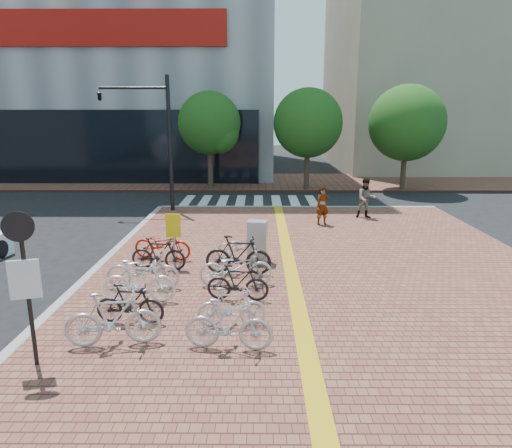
{
  "coord_description": "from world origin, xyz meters",
  "views": [
    {
      "loc": [
        1.04,
        -10.85,
        4.79
      ],
      "look_at": [
        0.94,
        3.46,
        1.3
      ],
      "focal_mm": 32.0,
      "sensor_mm": 36.0,
      "label": 1
    }
  ],
  "objects_px": {
    "bike_6": "(229,325)",
    "utility_box": "(257,241)",
    "bike_1": "(130,304)",
    "bike_10": "(238,255)",
    "bike_5": "(162,244)",
    "bike_0": "(113,319)",
    "bike_3": "(143,270)",
    "notice_sign": "(24,271)",
    "pedestrian_b": "(366,198)",
    "bike_4": "(158,254)",
    "traffic_light_pole": "(138,119)",
    "bike_2": "(139,281)",
    "bike_11": "(241,247)",
    "yellow_sign": "(173,230)",
    "bike_7": "(232,307)",
    "pedestrian_a": "(323,206)",
    "bike_9": "(236,267)",
    "bike_8": "(238,283)"
  },
  "relations": [
    {
      "from": "bike_6",
      "to": "utility_box",
      "type": "relative_size",
      "value": 1.34
    },
    {
      "from": "bike_1",
      "to": "bike_10",
      "type": "relative_size",
      "value": 0.8
    },
    {
      "from": "bike_1",
      "to": "bike_5",
      "type": "bearing_deg",
      "value": 7.03
    },
    {
      "from": "bike_0",
      "to": "bike_3",
      "type": "bearing_deg",
      "value": -5.84
    },
    {
      "from": "notice_sign",
      "to": "pedestrian_b",
      "type": "bearing_deg",
      "value": 54.18
    },
    {
      "from": "bike_4",
      "to": "traffic_light_pole",
      "type": "relative_size",
      "value": 0.26
    },
    {
      "from": "bike_1",
      "to": "bike_4",
      "type": "relative_size",
      "value": 0.93
    },
    {
      "from": "bike_1",
      "to": "bike_2",
      "type": "xyz_separation_m",
      "value": [
        -0.09,
        1.2,
        0.08
      ]
    },
    {
      "from": "bike_11",
      "to": "yellow_sign",
      "type": "distance_m",
      "value": 2.3
    },
    {
      "from": "bike_4",
      "to": "yellow_sign",
      "type": "bearing_deg",
      "value": -53.78
    },
    {
      "from": "bike_3",
      "to": "bike_2",
      "type": "bearing_deg",
      "value": -171.52
    },
    {
      "from": "bike_7",
      "to": "yellow_sign",
      "type": "bearing_deg",
      "value": 22.33
    },
    {
      "from": "bike_2",
      "to": "pedestrian_a",
      "type": "height_order",
      "value": "pedestrian_a"
    },
    {
      "from": "bike_0",
      "to": "pedestrian_a",
      "type": "relative_size",
      "value": 1.19
    },
    {
      "from": "bike_4",
      "to": "bike_7",
      "type": "relative_size",
      "value": 1.09
    },
    {
      "from": "bike_5",
      "to": "bike_11",
      "type": "height_order",
      "value": "bike_5"
    },
    {
      "from": "bike_2",
      "to": "bike_9",
      "type": "xyz_separation_m",
      "value": [
        2.36,
        1.16,
        -0.03
      ]
    },
    {
      "from": "bike_5",
      "to": "bike_4",
      "type": "bearing_deg",
      "value": -164.15
    },
    {
      "from": "bike_6",
      "to": "bike_9",
      "type": "height_order",
      "value": "bike_6"
    },
    {
      "from": "bike_8",
      "to": "bike_10",
      "type": "distance_m",
      "value": 1.96
    },
    {
      "from": "bike_1",
      "to": "bike_5",
      "type": "distance_m",
      "value": 4.69
    },
    {
      "from": "utility_box",
      "to": "bike_2",
      "type": "bearing_deg",
      "value": -132.24
    },
    {
      "from": "bike_11",
      "to": "notice_sign",
      "type": "relative_size",
      "value": 0.54
    },
    {
      "from": "bike_8",
      "to": "bike_9",
      "type": "xyz_separation_m",
      "value": [
        -0.1,
        1.03,
        0.05
      ]
    },
    {
      "from": "bike_6",
      "to": "utility_box",
      "type": "height_order",
      "value": "utility_box"
    },
    {
      "from": "bike_0",
      "to": "bike_8",
      "type": "height_order",
      "value": "bike_0"
    },
    {
      "from": "notice_sign",
      "to": "yellow_sign",
      "type": "bearing_deg",
      "value": 73.97
    },
    {
      "from": "traffic_light_pole",
      "to": "bike_1",
      "type": "bearing_deg",
      "value": -77.23
    },
    {
      "from": "bike_1",
      "to": "bike_9",
      "type": "distance_m",
      "value": 3.27
    },
    {
      "from": "yellow_sign",
      "to": "traffic_light_pole",
      "type": "distance_m",
      "value": 9.61
    },
    {
      "from": "bike_6",
      "to": "bike_7",
      "type": "relative_size",
      "value": 1.16
    },
    {
      "from": "bike_1",
      "to": "bike_11",
      "type": "xyz_separation_m",
      "value": [
        2.32,
        4.66,
        -0.05
      ]
    },
    {
      "from": "bike_11",
      "to": "bike_3",
      "type": "bearing_deg",
      "value": 133.59
    },
    {
      "from": "bike_4",
      "to": "bike_3",
      "type": "bearing_deg",
      "value": -178.06
    },
    {
      "from": "bike_4",
      "to": "pedestrian_b",
      "type": "height_order",
      "value": "pedestrian_b"
    },
    {
      "from": "bike_2",
      "to": "traffic_light_pole",
      "type": "height_order",
      "value": "traffic_light_pole"
    },
    {
      "from": "bike_11",
      "to": "bike_6",
      "type": "bearing_deg",
      "value": 178.52
    },
    {
      "from": "bike_5",
      "to": "bike_10",
      "type": "height_order",
      "value": "bike_10"
    },
    {
      "from": "bike_3",
      "to": "notice_sign",
      "type": "xyz_separation_m",
      "value": [
        -1.09,
        -3.89,
        1.36
      ]
    },
    {
      "from": "traffic_light_pole",
      "to": "bike_3",
      "type": "bearing_deg",
      "value": -75.92
    },
    {
      "from": "bike_9",
      "to": "bike_11",
      "type": "relative_size",
      "value": 1.26
    },
    {
      "from": "bike_7",
      "to": "yellow_sign",
      "type": "xyz_separation_m",
      "value": [
        -2.0,
        4.01,
        0.71
      ]
    },
    {
      "from": "pedestrian_a",
      "to": "pedestrian_b",
      "type": "distance_m",
      "value": 2.53
    },
    {
      "from": "bike_1",
      "to": "bike_9",
      "type": "bearing_deg",
      "value": -39.85
    },
    {
      "from": "utility_box",
      "to": "yellow_sign",
      "type": "bearing_deg",
      "value": -167.74
    },
    {
      "from": "bike_4",
      "to": "bike_9",
      "type": "distance_m",
      "value": 2.72
    },
    {
      "from": "bike_0",
      "to": "bike_5",
      "type": "bearing_deg",
      "value": -7.22
    },
    {
      "from": "bike_4",
      "to": "bike_6",
      "type": "relative_size",
      "value": 0.94
    },
    {
      "from": "bike_2",
      "to": "bike_9",
      "type": "relative_size",
      "value": 0.92
    },
    {
      "from": "bike_3",
      "to": "bike_6",
      "type": "xyz_separation_m",
      "value": [
        2.53,
        -3.27,
        0.02
      ]
    }
  ]
}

